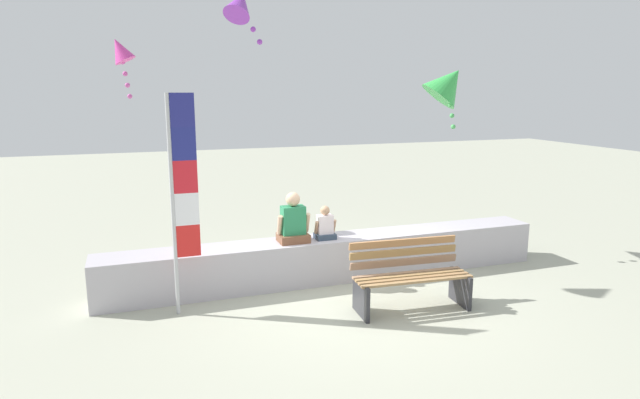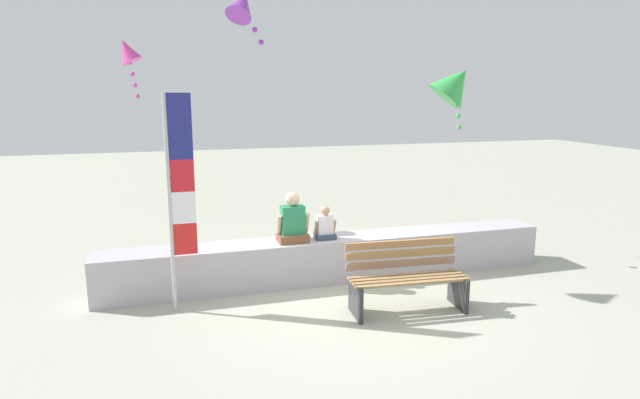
% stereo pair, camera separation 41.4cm
% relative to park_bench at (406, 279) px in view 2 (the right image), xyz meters
% --- Properties ---
extents(ground_plane, '(40.00, 40.00, 0.00)m').
position_rel_park_bench_xyz_m(ground_plane, '(-0.58, 0.54, -0.41)').
color(ground_plane, '#A9AB96').
extents(seawall_ledge, '(6.86, 0.63, 0.65)m').
position_rel_park_bench_xyz_m(seawall_ledge, '(-0.58, 1.40, -0.09)').
color(seawall_ledge, '#B5AFB7').
rests_on(seawall_ledge, ground).
extents(park_bench, '(1.57, 0.71, 0.88)m').
position_rel_park_bench_xyz_m(park_bench, '(0.00, 0.00, 0.00)').
color(park_bench, '#9E794E').
rests_on(park_bench, ground).
extents(person_adult, '(0.49, 0.36, 0.74)m').
position_rel_park_bench_xyz_m(person_adult, '(-1.19, 1.37, 0.53)').
color(person_adult, brown).
rests_on(person_adult, seawall_ledge).
extents(person_child, '(0.33, 0.24, 0.51)m').
position_rel_park_bench_xyz_m(person_child, '(-0.70, 1.37, 0.44)').
color(person_child, '#304052').
rests_on(person_child, seawall_ledge).
extents(flag_banner, '(0.35, 0.05, 2.81)m').
position_rel_park_bench_xyz_m(flag_banner, '(-2.82, 0.81, 1.21)').
color(flag_banner, '#B7B7BC').
rests_on(flag_banner, ground).
extents(kite_purple, '(0.67, 0.70, 0.87)m').
position_rel_park_bench_xyz_m(kite_purple, '(-1.72, 2.18, 3.65)').
color(kite_purple, purple).
extents(kite_green, '(1.06, 0.92, 1.20)m').
position_rel_park_bench_xyz_m(kite_green, '(1.92, 2.30, 2.54)').
color(kite_green, green).
extents(kite_magenta, '(0.53, 0.65, 0.99)m').
position_rel_park_bench_xyz_m(kite_magenta, '(-3.42, 3.29, 3.03)').
color(kite_magenta, '#DB3D9E').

